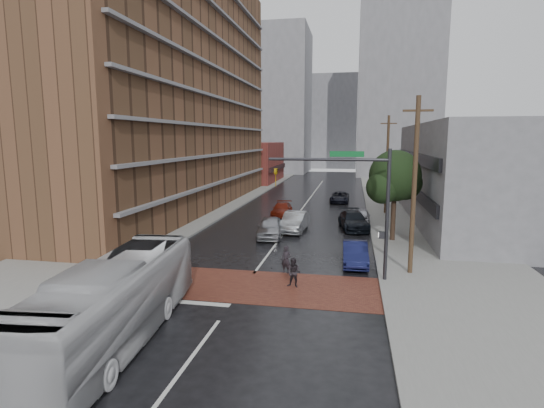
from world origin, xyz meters
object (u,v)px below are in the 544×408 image
(pedestrian_b, at_px, (294,273))
(transit_bus, at_px, (114,302))
(car_parked_mid, at_px, (354,220))
(car_parked_far, at_px, (361,216))
(pedestrian_a, at_px, (286,260))
(car_travel_c, at_px, (282,209))
(suv_travel, at_px, (340,197))
(car_travel_b, at_px, (295,222))
(car_parked_near, at_px, (355,253))
(car_travel_a, at_px, (270,227))

(pedestrian_b, bearing_deg, transit_bus, -116.67)
(car_parked_mid, relative_size, car_parked_far, 1.34)
(pedestrian_a, xyz_separation_m, pedestrian_b, (0.77, -2.24, -0.03))
(car_travel_c, xyz_separation_m, suv_travel, (5.44, 10.06, 0.00))
(car_parked_mid, xyz_separation_m, car_parked_far, (0.69, 2.68, -0.09))
(pedestrian_a, bearing_deg, car_travel_c, 115.15)
(suv_travel, xyz_separation_m, car_parked_far, (2.38, -12.64, 0.02))
(car_travel_c, bearing_deg, car_travel_b, -74.26)
(pedestrian_b, relative_size, car_parked_near, 0.37)
(car_parked_near, bearing_deg, pedestrian_a, -149.87)
(car_travel_a, xyz_separation_m, car_parked_near, (6.57, -6.20, -0.10))
(car_travel_c, distance_m, car_parked_mid, 8.86)
(pedestrian_b, relative_size, car_travel_a, 0.33)
(pedestrian_b, bearing_deg, car_travel_a, 119.35)
(car_travel_a, bearing_deg, car_travel_b, 50.80)
(pedestrian_b, bearing_deg, suv_travel, 99.42)
(car_travel_c, distance_m, car_parked_near, 17.36)
(car_parked_mid, distance_m, car_parked_far, 2.77)
(car_travel_c, bearing_deg, car_parked_mid, -38.64)
(pedestrian_b, distance_m, car_parked_near, 5.67)
(pedestrian_a, height_order, pedestrian_b, pedestrian_a)
(pedestrian_b, xyz_separation_m, car_travel_a, (-3.42, 10.92, 0.03))
(car_travel_b, distance_m, car_travel_c, 7.43)
(pedestrian_a, distance_m, pedestrian_b, 2.37)
(pedestrian_b, xyz_separation_m, car_travel_c, (-4.09, 20.49, -0.13))
(pedestrian_a, bearing_deg, car_parked_near, 47.15)
(pedestrian_a, bearing_deg, pedestrian_b, -56.30)
(pedestrian_a, xyz_separation_m, car_parked_far, (4.50, 15.68, -0.14))
(car_travel_b, height_order, car_parked_far, car_travel_b)
(pedestrian_b, distance_m, car_parked_far, 18.30)
(car_travel_c, bearing_deg, suv_travel, 59.34)
(transit_bus, distance_m, car_parked_mid, 24.24)
(pedestrian_b, relative_size, car_travel_b, 0.31)
(car_travel_a, xyz_separation_m, car_parked_mid, (6.46, 4.32, -0.04))
(transit_bus, relative_size, car_travel_a, 2.42)
(car_travel_b, bearing_deg, pedestrian_a, -80.29)
(car_travel_a, relative_size, car_parked_mid, 0.90)
(car_travel_b, distance_m, car_parked_mid, 5.16)
(car_parked_far, bearing_deg, car_parked_mid, -103.70)
(pedestrian_b, height_order, car_travel_c, pedestrian_b)
(pedestrian_a, bearing_deg, car_travel_b, 110.10)
(pedestrian_b, distance_m, car_travel_c, 20.90)
(pedestrian_b, height_order, car_travel_a, car_travel_a)
(car_travel_c, distance_m, car_parked_far, 8.24)
(suv_travel, xyz_separation_m, car_parked_mid, (1.69, -15.32, 0.11))
(car_travel_b, relative_size, suv_travel, 1.07)
(car_parked_near, bearing_deg, suv_travel, 91.78)
(car_travel_a, distance_m, suv_travel, 20.21)
(suv_travel, bearing_deg, car_travel_a, -102.21)
(car_parked_near, xyz_separation_m, car_parked_far, (0.58, 13.20, -0.04))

